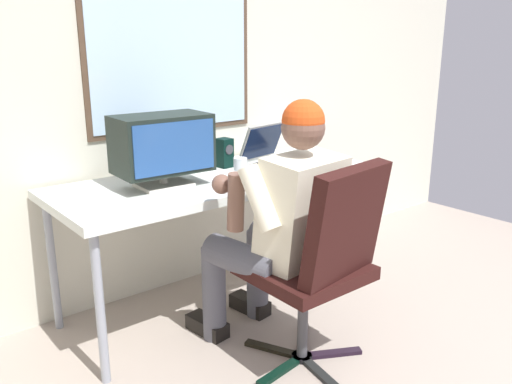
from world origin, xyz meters
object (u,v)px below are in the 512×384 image
wine_glass (240,166)px  desk (218,185)px  crt_monitor (162,145)px  person_seated (279,223)px  desk_speaker (224,153)px  laptop (274,153)px  office_chair (323,255)px

wine_glass → desk: bearing=93.3°
crt_monitor → wine_glass: (0.35, -0.19, -0.13)m
desk → crt_monitor: 0.43m
person_seated → desk_speaker: bearing=74.0°
crt_monitor → wine_glass: 0.41m
desk → crt_monitor: crt_monitor is taller
person_seated → desk_speaker: 0.77m
desk_speaker → laptop: bearing=-19.8°
office_chair → crt_monitor: bearing=110.8°
person_seated → desk_speaker: size_ratio=7.29×
office_chair → laptop: 1.02m
wine_glass → office_chair: bearing=-93.0°
crt_monitor → wine_glass: bearing=-28.2°
desk → wine_glass: wine_glass is taller
laptop → desk_speaker: size_ratio=2.34×
wine_glass → desk_speaker: desk_speaker is taller
crt_monitor → laptop: crt_monitor is taller
desk_speaker → desk: bearing=-135.7°
desk → laptop: laptop is taller
crt_monitor → wine_glass: crt_monitor is taller
office_chair → desk: bearing=88.4°
office_chair → wine_glass: office_chair is taller
office_chair → desk_speaker: 1.03m
office_chair → crt_monitor: (-0.31, 0.83, 0.41)m
person_seated → office_chair: bearing=-83.4°
person_seated → crt_monitor: bearing=116.6°
office_chair → person_seated: size_ratio=0.80×
crt_monitor → desk_speaker: size_ratio=2.82×
crt_monitor → laptop: 0.80m
person_seated → laptop: 0.81m
office_chair → wine_glass: bearing=87.0°
desk → person_seated: person_seated is taller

